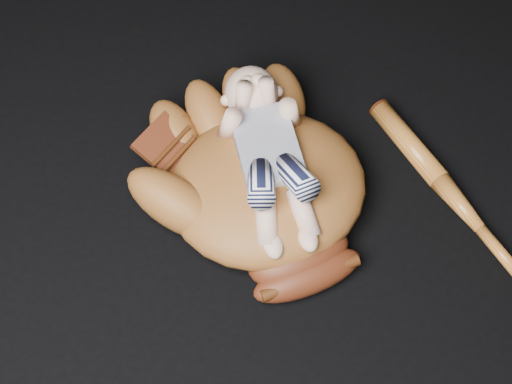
% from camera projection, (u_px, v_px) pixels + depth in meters
% --- Properties ---
extents(baseball_glove, '(0.50, 0.55, 0.16)m').
position_uv_depth(baseball_glove, '(267.00, 181.00, 1.38)').
color(baseball_glove, brown).
rests_on(baseball_glove, ground).
extents(newborn_baby, '(0.19, 0.38, 0.15)m').
position_uv_depth(newborn_baby, '(271.00, 158.00, 1.34)').
color(newborn_baby, '#D8A58B').
rests_on(newborn_baby, baseball_glove).
extents(baseball_bat, '(0.14, 0.44, 0.04)m').
position_uv_depth(baseball_bat, '(448.00, 190.00, 1.44)').
color(baseball_bat, '#A85D20').
rests_on(baseball_bat, ground).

